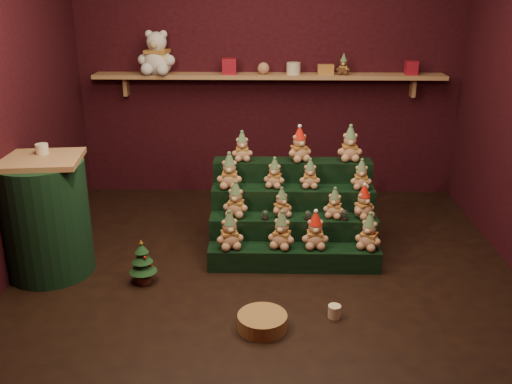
{
  "coord_description": "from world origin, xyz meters",
  "views": [
    {
      "loc": [
        -0.0,
        -4.03,
        2.2
      ],
      "look_at": [
        -0.1,
        0.25,
        0.63
      ],
      "focal_mm": 40.0,
      "sensor_mm": 36.0,
      "label": 1
    }
  ],
  "objects_px": {
    "mug_right": "(334,311)",
    "white_bear": "(157,47)",
    "brown_bear": "(343,65)",
    "mug_left": "(257,318)",
    "snow_globe_c": "(344,215)",
    "wicker_basket": "(262,322)",
    "side_table": "(46,217)",
    "snow_globe_a": "(265,215)",
    "mini_christmas_tree": "(142,262)",
    "snow_globe_b": "(308,215)",
    "riser_tier_front": "(294,258)"
  },
  "relations": [
    {
      "from": "mug_right",
      "to": "white_bear",
      "type": "relative_size",
      "value": 0.17
    },
    {
      "from": "white_bear",
      "to": "brown_bear",
      "type": "height_order",
      "value": "white_bear"
    },
    {
      "from": "mug_left",
      "to": "brown_bear",
      "type": "xyz_separation_m",
      "value": [
        0.82,
        2.52,
        1.37
      ]
    },
    {
      "from": "snow_globe_c",
      "to": "wicker_basket",
      "type": "distance_m",
      "value": 1.29
    },
    {
      "from": "mug_right",
      "to": "snow_globe_c",
      "type": "bearing_deg",
      "value": 79.8
    },
    {
      "from": "mug_left",
      "to": "white_bear",
      "type": "height_order",
      "value": "white_bear"
    },
    {
      "from": "side_table",
      "to": "wicker_basket",
      "type": "distance_m",
      "value": 1.93
    },
    {
      "from": "side_table",
      "to": "mug_right",
      "type": "height_order",
      "value": "side_table"
    },
    {
      "from": "snow_globe_a",
      "to": "mug_left",
      "type": "height_order",
      "value": "snow_globe_a"
    },
    {
      "from": "mini_christmas_tree",
      "to": "mug_left",
      "type": "height_order",
      "value": "mini_christmas_tree"
    },
    {
      "from": "snow_globe_b",
      "to": "mini_christmas_tree",
      "type": "bearing_deg",
      "value": -161.63
    },
    {
      "from": "snow_globe_a",
      "to": "mini_christmas_tree",
      "type": "height_order",
      "value": "snow_globe_a"
    },
    {
      "from": "wicker_basket",
      "to": "white_bear",
      "type": "relative_size",
      "value": 0.62
    },
    {
      "from": "side_table",
      "to": "white_bear",
      "type": "xyz_separation_m",
      "value": [
        0.61,
        1.78,
        1.12
      ]
    },
    {
      "from": "white_bear",
      "to": "brown_bear",
      "type": "relative_size",
      "value": 2.76
    },
    {
      "from": "mug_left",
      "to": "white_bear",
      "type": "xyz_separation_m",
      "value": [
        -1.07,
        2.52,
        1.54
      ]
    },
    {
      "from": "riser_tier_front",
      "to": "mug_right",
      "type": "relative_size",
      "value": 15.48
    },
    {
      "from": "side_table",
      "to": "mini_christmas_tree",
      "type": "relative_size",
      "value": 2.62
    },
    {
      "from": "brown_bear",
      "to": "mug_left",
      "type": "bearing_deg",
      "value": -97.33
    },
    {
      "from": "riser_tier_front",
      "to": "side_table",
      "type": "distance_m",
      "value": 2.0
    },
    {
      "from": "snow_globe_b",
      "to": "mini_christmas_tree",
      "type": "distance_m",
      "value": 1.38
    },
    {
      "from": "side_table",
      "to": "snow_globe_c",
      "type": "bearing_deg",
      "value": -0.83
    },
    {
      "from": "mini_christmas_tree",
      "to": "snow_globe_a",
      "type": "bearing_deg",
      "value": 24.52
    },
    {
      "from": "snow_globe_a",
      "to": "mug_left",
      "type": "relative_size",
      "value": 0.83
    },
    {
      "from": "brown_bear",
      "to": "mini_christmas_tree",
      "type": "bearing_deg",
      "value": -120.68
    },
    {
      "from": "snow_globe_b",
      "to": "wicker_basket",
      "type": "xyz_separation_m",
      "value": [
        -0.36,
        -1.04,
        -0.35
      ]
    },
    {
      "from": "snow_globe_c",
      "to": "wicker_basket",
      "type": "relative_size",
      "value": 0.27
    },
    {
      "from": "white_bear",
      "to": "brown_bear",
      "type": "xyz_separation_m",
      "value": [
        1.89,
        0.0,
        -0.17
      ]
    },
    {
      "from": "snow_globe_b",
      "to": "white_bear",
      "type": "distance_m",
      "value": 2.42
    },
    {
      "from": "snow_globe_a",
      "to": "snow_globe_b",
      "type": "height_order",
      "value": "snow_globe_a"
    },
    {
      "from": "riser_tier_front",
      "to": "mini_christmas_tree",
      "type": "relative_size",
      "value": 3.81
    },
    {
      "from": "side_table",
      "to": "white_bear",
      "type": "height_order",
      "value": "white_bear"
    },
    {
      "from": "wicker_basket",
      "to": "brown_bear",
      "type": "height_order",
      "value": "brown_bear"
    },
    {
      "from": "mug_right",
      "to": "brown_bear",
      "type": "distance_m",
      "value": 2.79
    },
    {
      "from": "riser_tier_front",
      "to": "brown_bear",
      "type": "relative_size",
      "value": 7.06
    },
    {
      "from": "mug_left",
      "to": "riser_tier_front",
      "type": "bearing_deg",
      "value": 71.45
    },
    {
      "from": "snow_globe_c",
      "to": "mug_right",
      "type": "bearing_deg",
      "value": -100.2
    },
    {
      "from": "wicker_basket",
      "to": "brown_bear",
      "type": "relative_size",
      "value": 1.7
    },
    {
      "from": "brown_bear",
      "to": "white_bear",
      "type": "bearing_deg",
      "value": -169.32
    },
    {
      "from": "snow_globe_a",
      "to": "mini_christmas_tree",
      "type": "xyz_separation_m",
      "value": [
        -0.94,
        -0.43,
        -0.22
      ]
    },
    {
      "from": "snow_globe_b",
      "to": "snow_globe_c",
      "type": "bearing_deg",
      "value": -0.0
    },
    {
      "from": "white_bear",
      "to": "mug_left",
      "type": "bearing_deg",
      "value": -58.54
    },
    {
      "from": "wicker_basket",
      "to": "white_bear",
      "type": "height_order",
      "value": "white_bear"
    },
    {
      "from": "snow_globe_c",
      "to": "side_table",
      "type": "xyz_separation_m",
      "value": [
        -2.37,
        -0.26,
        0.07
      ]
    },
    {
      "from": "snow_globe_a",
      "to": "snow_globe_b",
      "type": "distance_m",
      "value": 0.35
    },
    {
      "from": "snow_globe_a",
      "to": "snow_globe_b",
      "type": "bearing_deg",
      "value": 0.0
    },
    {
      "from": "snow_globe_c",
      "to": "white_bear",
      "type": "relative_size",
      "value": 0.17
    },
    {
      "from": "side_table",
      "to": "wicker_basket",
      "type": "height_order",
      "value": "side_table"
    },
    {
      "from": "snow_globe_a",
      "to": "mug_left",
      "type": "distance_m",
      "value": 1.06
    },
    {
      "from": "white_bear",
      "to": "mini_christmas_tree",
      "type": "bearing_deg",
      "value": -76.57
    }
  ]
}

